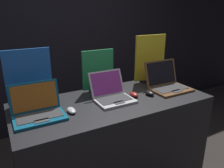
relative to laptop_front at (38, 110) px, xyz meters
name	(u,v)px	position (x,y,z in m)	size (l,w,h in m)	color
wall_back	(60,33)	(0.63, 1.54, 0.38)	(8.00, 0.05, 2.80)	black
display_counter	(113,147)	(0.63, 0.01, -0.54)	(1.69, 0.74, 0.96)	black
laptop_front	(38,110)	(0.00, 0.00, 0.00)	(0.36, 0.28, 0.24)	#0F5170
mouse_front	(71,110)	(0.24, -0.05, -0.04)	(0.06, 0.11, 0.03)	#B2B2B7
promo_stand_front	(29,79)	(0.00, 0.27, 0.16)	(0.36, 0.07, 0.46)	black
laptop_middle	(112,94)	(0.63, 0.02, 0.00)	(0.32, 0.32, 0.23)	#B7B7BC
mouse_middle	(134,94)	(0.84, -0.01, -0.04)	(0.06, 0.10, 0.04)	maroon
promo_stand_middle	(98,72)	(0.63, 0.29, 0.13)	(0.32, 0.07, 0.40)	black
laptop_back	(167,83)	(1.24, 0.00, 0.00)	(0.38, 0.33, 0.26)	brown
mouse_back	(150,93)	(0.99, -0.05, -0.04)	(0.07, 0.11, 0.04)	black
promo_stand_back	(150,60)	(1.24, 0.29, 0.18)	(0.38, 0.07, 0.50)	black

